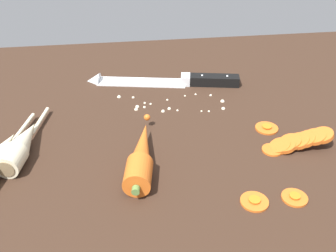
{
  "coord_description": "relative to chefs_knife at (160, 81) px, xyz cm",
  "views": [
    {
      "loc": [
        -7.57,
        -59.3,
        39.85
      ],
      "look_at": [
        0.0,
        -2.0,
        1.5
      ],
      "focal_mm": 40.67,
      "sensor_mm": 36.0,
      "label": 1
    }
  ],
  "objects": [
    {
      "name": "chefs_knife",
      "position": [
        0.0,
        0.0,
        0.0
      ],
      "size": [
        34.71,
        9.88,
        4.18
      ],
      "color": "silver",
      "rests_on": "ground_plane"
    },
    {
      "name": "carrot_slice_stack",
      "position": [
        20.86,
        -27.49,
        0.7
      ],
      "size": [
        12.38,
        4.26,
        3.81
      ],
      "color": "#D6601E",
      "rests_on": "ground_plane"
    },
    {
      "name": "whole_carrot",
      "position": [
        -6.33,
        -28.79,
        1.45
      ],
      "size": [
        6.8,
        20.48,
        4.2
      ],
      "color": "#D6601E",
      "rests_on": "ground_plane"
    },
    {
      "name": "ground_plane",
      "position": [
        -0.82,
        -18.03,
        -2.65
      ],
      "size": [
        120.0,
        90.0,
        4.0
      ],
      "primitive_type": "cube",
      "color": "#332116"
    },
    {
      "name": "parsnip_front",
      "position": [
        -26.08,
        -23.2,
        1.33
      ],
      "size": [
        6.24,
        19.77,
        4.0
      ],
      "color": "beige",
      "rests_on": "ground_plane"
    },
    {
      "name": "carrot_slice_stray_far",
      "position": [
        17.67,
        -21.21,
        -0.29
      ],
      "size": [
        4.23,
        4.23,
        0.7
      ],
      "color": "#D6601E",
      "rests_on": "ground_plane"
    },
    {
      "name": "carrot_slice_stray_near",
      "position": [
        9.28,
        -39.42,
        -0.29
      ],
      "size": [
        4.13,
        4.13,
        0.7
      ],
      "color": "#D6601E",
      "rests_on": "ground_plane"
    },
    {
      "name": "mince_crumbs",
      "position": [
        0.65,
        -9.85,
        -0.29
      ],
      "size": [
        22.33,
        8.91,
        0.87
      ],
      "color": "beige",
      "rests_on": "ground_plane"
    },
    {
      "name": "carrot_slice_stray_mid",
      "position": [
        15.39,
        -39.41,
        -0.29
      ],
      "size": [
        3.83,
        3.83,
        0.7
      ],
      "color": "#D6601E",
      "rests_on": "ground_plane"
    }
  ]
}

